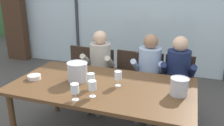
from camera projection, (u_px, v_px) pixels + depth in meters
name	position (u px, v px, depth m)	size (l,w,h in m)	color
ground	(125.00, 103.00, 3.82)	(14.00, 14.00, 0.00)	#4C4742
window_glass_panel	(148.00, 12.00, 4.85)	(7.28, 0.03, 2.60)	silver
window_mullion_left	(77.00, 10.00, 5.34)	(0.06, 0.06, 2.60)	#38383D
hillside_vineyard	(165.00, 10.00, 7.72)	(13.28, 2.40, 2.09)	#386633
curtain_heavy_drape	(13.00, 8.00, 5.71)	(0.56, 0.20, 2.60)	#472D1E
dining_table	(102.00, 90.00, 2.71)	(2.08, 1.11, 0.76)	brown
chair_near_curtain	(79.00, 69.00, 3.87)	(0.47, 0.47, 0.88)	#332319
chair_left_of_center	(99.00, 72.00, 3.74)	(0.46, 0.46, 0.88)	#332319
chair_center	(127.00, 76.00, 3.61)	(0.47, 0.47, 0.88)	#332319
chair_right_of_center	(148.00, 79.00, 3.49)	(0.50, 0.50, 0.88)	#332319
chair_near_window_right	(178.00, 82.00, 3.38)	(0.44, 0.44, 0.88)	#332319
person_beige_jumper	(99.00, 65.00, 3.56)	(0.48, 0.62, 1.20)	#B7AD9E
person_pale_blue_shirt	(149.00, 71.00, 3.33)	(0.47, 0.62, 1.20)	#9EB2D1
person_navy_polo	(178.00, 74.00, 3.20)	(0.48, 0.62, 1.20)	#192347
ice_bucket_primary	(77.00, 71.00, 2.76)	(0.24, 0.24, 0.23)	#B7B7BC
ice_bucket_secondary	(179.00, 86.00, 2.41)	(0.19, 0.19, 0.19)	#B7B7BC
tasting_bowl	(34.00, 77.00, 2.83)	(0.16, 0.16, 0.05)	silver
wine_glass_by_left_taster	(92.00, 86.00, 2.36)	(0.08, 0.08, 0.17)	silver
wine_glass_near_bucket	(91.00, 78.00, 2.55)	(0.08, 0.08, 0.17)	silver
wine_glass_center_pour	(118.00, 76.00, 2.62)	(0.08, 0.08, 0.17)	silver
wine_glass_by_right_taster	(75.00, 89.00, 2.29)	(0.08, 0.08, 0.17)	silver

